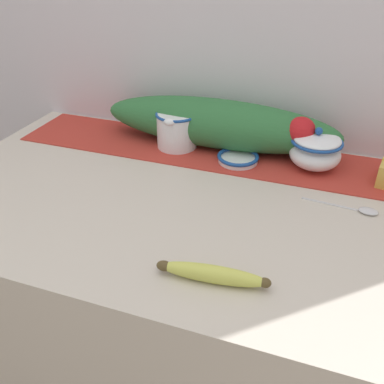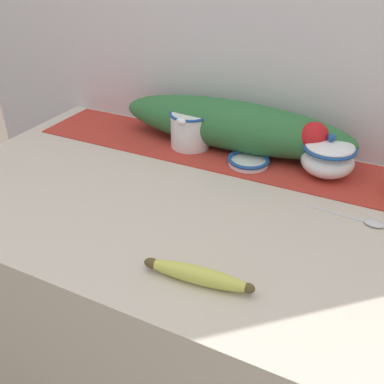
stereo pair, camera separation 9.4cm
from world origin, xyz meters
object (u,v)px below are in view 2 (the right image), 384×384
at_px(banana, 198,275).
at_px(spoon, 370,222).
at_px(small_dish, 249,161).
at_px(cream_pitcher, 191,128).
at_px(sugar_bowl, 328,157).

bearing_deg(banana, spoon, 51.84).
bearing_deg(spoon, small_dish, 161.78).
height_order(cream_pitcher, sugar_bowl, sugar_bowl).
distance_m(sugar_bowl, banana, 0.52).
relative_size(cream_pitcher, spoon, 0.81).
height_order(sugar_bowl, small_dish, sugar_bowl).
xyz_separation_m(cream_pitcher, small_dish, (0.19, -0.04, -0.04)).
xyz_separation_m(cream_pitcher, sugar_bowl, (0.39, -0.00, -0.01)).
bearing_deg(cream_pitcher, sugar_bowl, -0.14).
height_order(cream_pitcher, banana, cream_pitcher).
bearing_deg(sugar_bowl, small_dish, -169.86).
height_order(cream_pitcher, spoon, cream_pitcher).
xyz_separation_m(cream_pitcher, spoon, (0.52, -0.18, -0.05)).
xyz_separation_m(small_dish, banana, (0.07, -0.46, 0.00)).
distance_m(small_dish, banana, 0.47).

